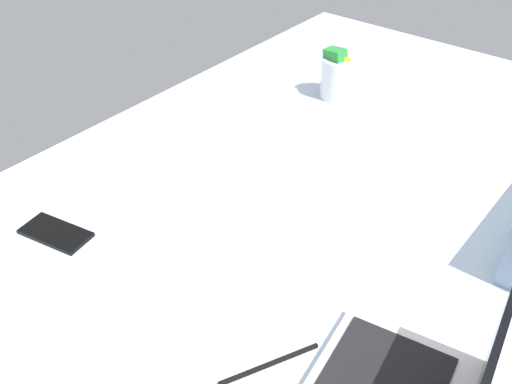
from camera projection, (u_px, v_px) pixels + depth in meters
The scene contains 4 objects.
bed_mattress at pixel (362, 233), 131.70cm from camera, with size 180.00×140.00×18.00cm, color silver.
snack_cup at pixel (337, 75), 161.01cm from camera, with size 9.74×9.08×14.15cm.
cell_phone at pixel (56, 233), 117.16cm from camera, with size 6.80×14.00×0.80cm, color black.
charger_cable at pixel (270, 364), 92.17cm from camera, with size 17.00×0.60×0.60cm, color black.
Camera 1 is at (93.37, 44.46, 94.33)cm, focal length 41.97 mm.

